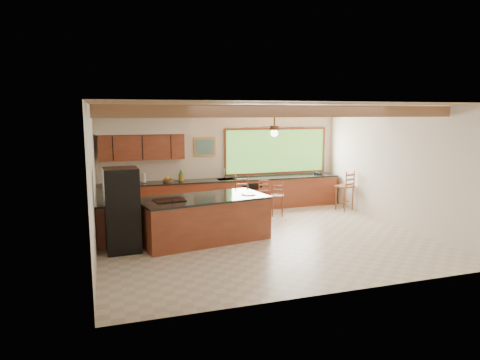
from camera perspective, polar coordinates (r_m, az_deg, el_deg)
name	(u,v)px	position (r m, az deg, el deg)	size (l,w,h in m)	color
ground	(261,237)	(9.94, 2.85, -7.61)	(7.20, 7.20, 0.00)	beige
room_shell	(245,139)	(10.10, 0.72, 5.44)	(7.27, 6.54, 3.02)	beige
counter_run	(202,199)	(11.95, -5.13, -2.51)	(7.12, 3.10, 1.26)	brown
island	(204,219)	(9.64, -4.86, -5.14)	(3.00, 1.79, 1.00)	brown
refrigerator	(122,210)	(9.07, -15.45, -3.88)	(0.71, 0.69, 1.74)	black
bar_stool_a	(240,193)	(11.54, 0.01, -1.68)	(0.44, 0.44, 1.18)	brown
bar_stool_b	(263,191)	(12.31, 3.10, -1.49)	(0.41, 0.41, 1.02)	brown
bar_stool_c	(278,196)	(11.81, 5.12, -2.16)	(0.44, 0.44, 0.95)	brown
bar_stool_d	(346,187)	(12.78, 13.95, -0.93)	(0.52, 0.52, 1.18)	brown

